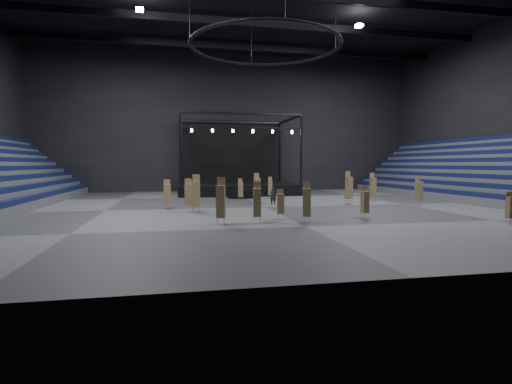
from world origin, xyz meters
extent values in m
plane|color=#4D4D50|center=(0.00, 0.00, 0.00)|extent=(50.00, 50.00, 0.00)
cube|color=black|center=(0.00, 21.00, 9.00)|extent=(50.00, 0.20, 18.00)
cube|color=#0D113C|center=(-18.12, 0.00, 0.95)|extent=(0.59, 40.00, 0.40)
cube|color=#0D113C|center=(-19.02, 0.00, 1.70)|extent=(0.59, 40.00, 0.40)
cube|color=#535356|center=(21.40, 0.00, 0.38)|extent=(7.20, 40.00, 0.75)
cube|color=#0D113C|center=(18.12, 0.00, 0.95)|extent=(0.59, 40.00, 0.40)
cube|color=#535356|center=(21.85, 0.00, 0.75)|extent=(6.30, 40.00, 1.50)
cube|color=#0D113C|center=(19.02, 0.00, 1.70)|extent=(0.59, 40.00, 0.40)
cube|color=#535356|center=(22.30, 0.00, 1.12)|extent=(5.40, 40.00, 2.25)
cube|color=#0D113C|center=(19.91, 0.00, 2.45)|extent=(0.59, 40.00, 0.40)
cube|color=#535356|center=(22.75, 0.00, 1.50)|extent=(4.50, 40.00, 3.00)
cube|color=#0D113C|center=(20.82, 0.00, 3.20)|extent=(0.59, 40.00, 0.40)
cube|color=#535356|center=(23.20, 0.00, 1.88)|extent=(3.60, 40.00, 3.75)
cube|color=#0D113C|center=(21.71, 0.00, 3.95)|extent=(0.59, 40.00, 0.40)
cube|color=#535356|center=(23.65, 0.00, 2.25)|extent=(2.70, 40.00, 4.50)
cube|color=#0D113C|center=(22.61, 0.00, 4.70)|extent=(0.59, 40.00, 0.40)
cube|color=#0D113C|center=(23.52, 0.00, 5.45)|extent=(0.59, 40.00, 0.40)
cube|color=black|center=(0.00, 15.50, 0.60)|extent=(14.00, 10.00, 1.20)
cube|color=black|center=(0.00, 20.30, 5.20)|extent=(13.30, 0.30, 8.00)
cylinder|color=black|center=(-6.60, 10.90, 5.10)|extent=(0.24, 0.24, 7.80)
cylinder|color=black|center=(-6.60, 20.10, 5.10)|extent=(0.24, 0.24, 7.80)
cylinder|color=black|center=(6.60, 10.90, 5.10)|extent=(0.24, 0.24, 7.80)
cylinder|color=black|center=(6.60, 20.10, 5.10)|extent=(0.24, 0.24, 7.80)
cube|color=black|center=(0.00, 10.90, 9.00)|extent=(13.40, 0.25, 0.25)
cube|color=black|center=(0.00, 20.10, 9.00)|extent=(13.40, 0.25, 0.25)
cube|color=black|center=(0.00, 10.90, 7.50)|extent=(13.40, 0.20, 0.20)
cylinder|color=white|center=(-5.50, 10.90, 7.10)|extent=(0.24, 0.24, 0.35)
cylinder|color=white|center=(-3.30, 10.90, 7.10)|extent=(0.24, 0.24, 0.35)
cylinder|color=white|center=(-1.10, 10.90, 7.10)|extent=(0.24, 0.24, 0.35)
cylinder|color=white|center=(1.10, 10.90, 7.10)|extent=(0.24, 0.24, 0.35)
cylinder|color=white|center=(3.30, 10.90, 7.10)|extent=(0.24, 0.24, 0.35)
cylinder|color=white|center=(5.50, 10.90, 7.10)|extent=(0.24, 0.24, 0.35)
torus|color=black|center=(0.00, 0.00, 13.00)|extent=(12.30, 12.30, 0.30)
cylinder|color=black|center=(6.00, 0.00, 15.50)|extent=(0.04, 0.04, 5.00)
cylinder|color=black|center=(0.00, 6.00, 15.50)|extent=(0.04, 0.04, 5.00)
cylinder|color=black|center=(-6.00, 0.00, 15.50)|extent=(0.04, 0.04, 5.00)
cube|color=black|center=(0.00, 7.00, 17.20)|extent=(49.00, 0.35, 0.70)
cube|color=black|center=(0.00, 15.00, 17.20)|extent=(49.00, 0.35, 0.70)
cube|color=white|center=(-10.00, 4.00, 16.60)|extent=(0.60, 0.60, 0.25)
cube|color=white|center=(10.00, 4.00, 16.60)|extent=(0.60, 0.60, 0.25)
cube|color=black|center=(-1.33, 8.38, 0.41)|extent=(1.36, 0.96, 0.82)
cube|color=black|center=(-0.10, 8.38, 0.45)|extent=(1.36, 0.70, 0.90)
cube|color=black|center=(3.17, 10.20, 0.37)|extent=(1.25, 0.97, 0.75)
cylinder|color=silver|center=(11.27, 3.29, 0.20)|extent=(0.03, 0.03, 0.40)
cylinder|color=silver|center=(11.27, 3.67, 0.20)|extent=(0.03, 0.03, 0.40)
cylinder|color=silver|center=(11.65, 3.29, 0.20)|extent=(0.03, 0.03, 0.40)
cylinder|color=silver|center=(11.65, 3.67, 0.20)|extent=(0.03, 0.03, 0.40)
cube|color=#978153|center=(11.46, 3.48, 1.33)|extent=(0.53, 0.53, 1.85)
cube|color=#978153|center=(11.44, 3.68, 2.20)|extent=(0.46, 0.11, 1.02)
cylinder|color=silver|center=(-6.44, -2.07, 0.23)|extent=(0.03, 0.03, 0.46)
cylinder|color=silver|center=(-6.44, -1.64, 0.23)|extent=(0.03, 0.03, 0.46)
cylinder|color=silver|center=(-6.01, -2.07, 0.23)|extent=(0.03, 0.03, 0.46)
cylinder|color=silver|center=(-6.01, -1.64, 0.23)|extent=(0.03, 0.03, 0.46)
cube|color=#978153|center=(-6.23, -1.86, 1.26)|extent=(0.68, 0.68, 1.61)
cube|color=#978153|center=(-6.29, -1.64, 2.02)|extent=(0.52, 0.21, 0.88)
cylinder|color=silver|center=(-0.14, 3.32, 0.21)|extent=(0.03, 0.03, 0.42)
cylinder|color=silver|center=(-0.14, 3.72, 0.21)|extent=(0.03, 0.03, 0.42)
cylinder|color=silver|center=(0.26, 3.32, 0.21)|extent=(0.03, 0.03, 0.42)
cylinder|color=silver|center=(0.26, 3.72, 0.21)|extent=(0.03, 0.03, 0.42)
cube|color=#978153|center=(0.06, 3.52, 1.35)|extent=(0.54, 0.54, 1.86)
cube|color=#978153|center=(0.05, 3.73, 2.23)|extent=(0.49, 0.10, 1.02)
cylinder|color=silver|center=(2.18, 7.83, 0.17)|extent=(0.03, 0.03, 0.35)
cylinder|color=silver|center=(2.18, 8.17, 0.17)|extent=(0.03, 0.03, 0.35)
cylinder|color=silver|center=(2.51, 7.83, 0.17)|extent=(0.03, 0.03, 0.35)
cylinder|color=silver|center=(2.51, 8.17, 0.17)|extent=(0.03, 0.03, 0.35)
cube|color=#978153|center=(2.35, 8.00, 1.11)|extent=(0.48, 0.48, 1.53)
cube|color=#978153|center=(2.37, 8.17, 1.83)|extent=(0.41, 0.11, 0.84)
cylinder|color=silver|center=(7.76, 1.01, 0.21)|extent=(0.03, 0.03, 0.43)
cylinder|color=silver|center=(7.76, 1.42, 0.21)|extent=(0.03, 0.03, 0.43)
cylinder|color=silver|center=(8.17, 1.01, 0.21)|extent=(0.03, 0.03, 0.43)
cylinder|color=silver|center=(8.17, 1.42, 0.21)|extent=(0.03, 0.03, 0.43)
cube|color=#978153|center=(7.97, 1.21, 1.42)|extent=(0.60, 0.60, 1.98)
cube|color=#978153|center=(7.93, 1.42, 2.36)|extent=(0.50, 0.15, 1.09)
cylinder|color=silver|center=(-8.09, 0.04, 0.22)|extent=(0.03, 0.03, 0.44)
cylinder|color=silver|center=(-8.09, 0.46, 0.22)|extent=(0.03, 0.03, 0.44)
cylinder|color=silver|center=(-7.68, 0.04, 0.22)|extent=(0.03, 0.03, 0.44)
cylinder|color=silver|center=(-7.68, 0.46, 0.22)|extent=(0.03, 0.03, 0.44)
cube|color=#978153|center=(-7.88, 0.25, 1.20)|extent=(0.57, 0.57, 1.52)
cube|color=#978153|center=(-7.90, 0.47, 1.91)|extent=(0.51, 0.11, 0.83)
cylinder|color=silver|center=(0.32, -9.37, 0.20)|extent=(0.03, 0.03, 0.39)
cylinder|color=silver|center=(0.32, -9.00, 0.20)|extent=(0.03, 0.03, 0.39)
cylinder|color=silver|center=(0.70, -9.37, 0.20)|extent=(0.03, 0.03, 0.39)
cylinder|color=silver|center=(0.70, -9.00, 0.20)|extent=(0.03, 0.03, 0.39)
cube|color=#978153|center=(0.51, -9.18, 1.23)|extent=(0.59, 0.59, 1.68)
cube|color=#978153|center=(0.57, -8.99, 2.02)|extent=(0.45, 0.19, 0.92)
cylinder|color=silver|center=(-0.80, -7.48, 0.18)|extent=(0.03, 0.03, 0.37)
cylinder|color=silver|center=(-0.80, -7.14, 0.18)|extent=(0.03, 0.03, 0.37)
cylinder|color=silver|center=(-0.45, -7.48, 0.18)|extent=(0.03, 0.03, 0.37)
cylinder|color=silver|center=(-0.45, -7.14, 0.18)|extent=(0.03, 0.03, 0.37)
cube|color=#978153|center=(-0.63, -7.31, 1.00)|extent=(0.48, 0.48, 1.28)
cube|color=#978153|center=(-0.61, -7.13, 1.59)|extent=(0.43, 0.10, 0.70)
cylinder|color=silver|center=(-5.99, -3.16, 0.23)|extent=(0.03, 0.03, 0.46)
cylinder|color=silver|center=(-5.99, -2.72, 0.23)|extent=(0.03, 0.03, 0.46)
cylinder|color=silver|center=(-5.55, -3.16, 0.23)|extent=(0.03, 0.03, 0.46)
cylinder|color=silver|center=(-5.55, -2.72, 0.23)|extent=(0.03, 0.03, 0.46)
cube|color=#978153|center=(-5.77, -2.94, 1.39)|extent=(0.62, 0.62, 1.87)
cube|color=#978153|center=(-5.74, -2.71, 2.28)|extent=(0.53, 0.14, 1.03)
cylinder|color=silver|center=(-4.84, -9.11, 0.21)|extent=(0.03, 0.03, 0.41)
cylinder|color=silver|center=(-4.84, -8.71, 0.21)|extent=(0.03, 0.03, 0.41)
cylinder|color=silver|center=(-4.44, -9.11, 0.21)|extent=(0.03, 0.03, 0.41)
cylinder|color=silver|center=(-4.44, -8.71, 0.21)|extent=(0.03, 0.03, 0.41)
cube|color=#978153|center=(-4.64, -8.91, 1.36)|extent=(0.61, 0.61, 1.90)
cube|color=#978153|center=(-4.59, -8.71, 2.26)|extent=(0.48, 0.18, 1.04)
cylinder|color=silver|center=(12.93, -1.66, 0.20)|extent=(0.03, 0.03, 0.40)
cylinder|color=silver|center=(12.93, -1.28, 0.20)|extent=(0.03, 0.03, 0.40)
cylinder|color=silver|center=(13.31, -1.66, 0.20)|extent=(0.03, 0.03, 0.40)
cylinder|color=silver|center=(13.31, -1.28, 0.20)|extent=(0.03, 0.03, 0.40)
cube|color=#978153|center=(13.12, -1.47, 1.24)|extent=(0.59, 0.59, 1.68)
cube|color=#978153|center=(13.07, -1.28, 2.03)|extent=(0.46, 0.18, 0.93)
cylinder|color=silver|center=(-2.59, -8.75, 0.19)|extent=(0.03, 0.03, 0.38)
cylinder|color=silver|center=(-2.59, -8.39, 0.19)|extent=(0.03, 0.03, 0.38)
cylinder|color=silver|center=(-2.23, -8.75, 0.19)|extent=(0.03, 0.03, 0.38)
cylinder|color=silver|center=(-2.23, -8.39, 0.19)|extent=(0.03, 0.03, 0.38)
cube|color=#978153|center=(-2.41, -8.57, 1.23)|extent=(0.52, 0.52, 1.70)
cube|color=#978153|center=(-2.39, -8.38, 2.03)|extent=(0.44, 0.12, 0.94)
cylinder|color=silver|center=(4.77, -8.07, 0.18)|extent=(0.03, 0.03, 0.35)
cylinder|color=silver|center=(4.77, -7.74, 0.18)|extent=(0.03, 0.03, 0.35)
cylinder|color=silver|center=(5.10, -8.07, 0.18)|extent=(0.03, 0.03, 0.35)
cylinder|color=silver|center=(5.10, -7.74, 0.18)|extent=(0.03, 0.03, 0.35)
cube|color=#978153|center=(4.94, -7.90, 1.06)|extent=(0.47, 0.47, 1.43)
cube|color=#978153|center=(4.92, -7.73, 1.73)|extent=(0.41, 0.10, 0.78)
cylinder|color=silver|center=(12.04, -12.16, 0.17)|extent=(0.03, 0.03, 0.35)
cylinder|color=silver|center=(12.04, -11.84, 0.17)|extent=(0.03, 0.03, 0.35)
cylinder|color=silver|center=(12.37, -11.84, 0.17)|extent=(0.03, 0.03, 0.35)
cube|color=#978153|center=(12.20, -12.00, 0.98)|extent=(0.47, 0.47, 1.27)
cube|color=#978153|center=(12.23, -11.83, 1.57)|extent=(0.40, 0.11, 0.70)
cylinder|color=silver|center=(-1.17, 6.22, 0.17)|extent=(0.03, 0.03, 0.35)
cylinder|color=silver|center=(-1.17, 6.55, 0.17)|extent=(0.03, 0.03, 0.35)
cylinder|color=silver|center=(-0.84, 6.22, 0.17)|extent=(0.03, 0.03, 0.35)
cylinder|color=silver|center=(-0.84, 6.55, 0.17)|extent=(0.03, 0.03, 0.35)
cube|color=#978153|center=(-1.01, 6.38, 1.08)|extent=(0.45, 0.45, 1.46)
cube|color=#978153|center=(-1.02, 6.56, 1.75)|extent=(0.40, 0.09, 0.80)
imported|color=black|center=(1.09, 1.67, 0.78)|extent=(0.61, 0.45, 1.55)
imported|color=black|center=(0.33, 3.42, 0.75)|extent=(0.77, 0.87, 1.50)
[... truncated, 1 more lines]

